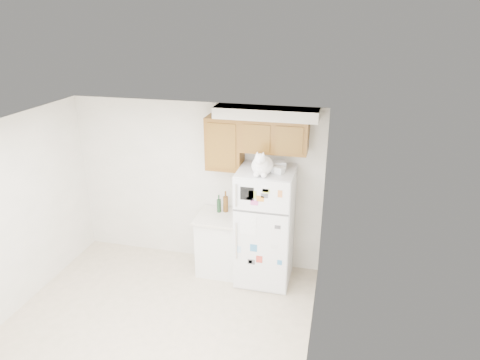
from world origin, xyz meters
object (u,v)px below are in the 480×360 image
(storage_box_back, at_px, (279,165))
(bottle_green, at_px, (219,203))
(bottle_amber, at_px, (226,201))
(refrigerator, at_px, (265,227))
(base_counter, at_px, (220,243))
(storage_box_front, at_px, (278,170))
(cat, at_px, (262,165))

(storage_box_back, relative_size, bottle_green, 0.66)
(bottle_amber, bearing_deg, storage_box_back, -7.98)
(refrigerator, height_order, storage_box_back, storage_box_back)
(base_counter, xyz_separation_m, storage_box_front, (0.86, -0.14, 1.28))
(storage_box_back, xyz_separation_m, bottle_green, (-0.88, 0.07, -0.69))
(cat, xyz_separation_m, bottle_amber, (-0.60, 0.38, -0.75))
(base_counter, distance_m, bottle_amber, 0.64)
(base_counter, xyz_separation_m, storage_box_back, (0.84, 0.03, 1.29))
(refrigerator, bearing_deg, base_counter, 173.90)
(bottle_green, distance_m, bottle_amber, 0.10)
(storage_box_back, xyz_separation_m, bottle_amber, (-0.78, 0.11, -0.67))
(base_counter, distance_m, bottle_green, 0.60)
(storage_box_back, bearing_deg, bottle_amber, 153.66)
(base_counter, height_order, storage_box_back, storage_box_back)
(cat, bearing_deg, bottle_amber, 147.78)
(base_counter, bearing_deg, storage_box_back, 2.01)
(cat, xyz_separation_m, storage_box_back, (0.18, 0.27, -0.08))
(refrigerator, relative_size, cat, 3.33)
(base_counter, xyz_separation_m, cat, (0.66, -0.24, 1.37))
(cat, bearing_deg, storage_box_back, 56.63)
(base_counter, bearing_deg, bottle_green, 108.85)
(storage_box_front, distance_m, bottle_green, 1.15)
(base_counter, relative_size, bottle_green, 3.39)
(refrigerator, height_order, cat, cat)
(refrigerator, relative_size, bottle_amber, 5.23)
(cat, relative_size, bottle_amber, 1.57)
(storage_box_back, bearing_deg, cat, -141.73)
(refrigerator, bearing_deg, bottle_green, 166.28)
(refrigerator, bearing_deg, storage_box_front, -20.24)
(refrigerator, xyz_separation_m, bottle_green, (-0.73, 0.18, 0.20))
(storage_box_back, distance_m, storage_box_front, 0.17)
(refrigerator, height_order, bottle_amber, refrigerator)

